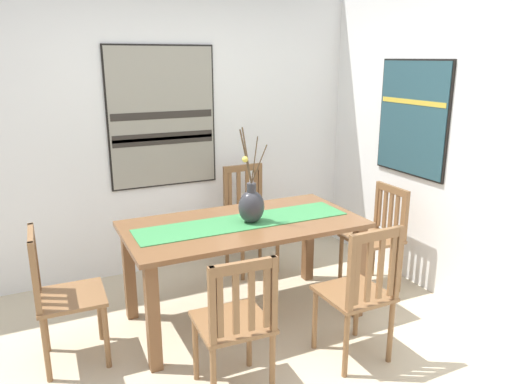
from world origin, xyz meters
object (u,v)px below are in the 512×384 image
(chair_4, at_px, (236,322))
(painting_on_side_wall, at_px, (413,118))
(chair_1, at_px, (249,217))
(chair_2, at_px, (377,234))
(chair_0, at_px, (61,294))
(chair_3, at_px, (360,291))
(dining_table, at_px, (244,237))
(centerpiece_vase, at_px, (251,205))
(painting_on_back_wall, at_px, (162,118))

(chair_4, xyz_separation_m, painting_on_side_wall, (2.05, 0.88, 0.97))
(chair_1, xyz_separation_m, painting_on_side_wall, (1.19, -0.78, 0.95))
(chair_2, height_order, painting_on_side_wall, painting_on_side_wall)
(chair_2, bearing_deg, chair_1, 133.92)
(chair_0, bearing_deg, chair_4, -42.22)
(chair_3, xyz_separation_m, chair_4, (-0.87, 0.02, -0.01))
(chair_0, height_order, painting_on_side_wall, painting_on_side_wall)
(chair_0, distance_m, chair_4, 1.19)
(chair_2, xyz_separation_m, chair_3, (-0.81, -0.82, 0.01))
(dining_table, bearing_deg, chair_2, -0.94)
(chair_3, xyz_separation_m, painting_on_side_wall, (1.18, 0.90, 0.96))
(chair_0, distance_m, chair_3, 1.93)
(chair_0, bearing_deg, chair_2, 0.13)
(centerpiece_vase, xyz_separation_m, chair_3, (0.40, -0.81, -0.42))
(dining_table, relative_size, painting_on_side_wall, 1.79)
(chair_3, distance_m, painting_on_side_wall, 1.77)
(chair_1, bearing_deg, chair_0, -153.46)
(chair_1, height_order, painting_on_back_wall, painting_on_back_wall)
(chair_0, bearing_deg, centerpiece_vase, -0.37)
(chair_0, bearing_deg, chair_1, 26.54)
(chair_2, relative_size, painting_on_back_wall, 0.72)
(chair_0, height_order, painting_on_back_wall, painting_on_back_wall)
(dining_table, xyz_separation_m, chair_2, (1.26, -0.02, -0.17))
(painting_on_back_wall, bearing_deg, chair_3, -70.75)
(painting_on_back_wall, distance_m, painting_on_side_wall, 2.20)
(chair_4, bearing_deg, chair_2, 25.59)
(dining_table, relative_size, centerpiece_vase, 2.47)
(dining_table, distance_m, chair_0, 1.32)
(dining_table, bearing_deg, painting_on_side_wall, 2.01)
(dining_table, xyz_separation_m, centerpiece_vase, (0.05, -0.04, 0.26))
(centerpiece_vase, relative_size, chair_2, 0.79)
(chair_2, bearing_deg, dining_table, 179.06)
(dining_table, bearing_deg, chair_1, 62.93)
(chair_1, bearing_deg, painting_on_back_wall, 153.44)
(chair_1, relative_size, painting_on_back_wall, 0.78)
(chair_2, distance_m, chair_3, 1.16)
(centerpiece_vase, distance_m, chair_4, 1.02)
(chair_0, relative_size, painting_on_side_wall, 0.95)
(chair_4, relative_size, painting_on_back_wall, 0.73)
(chair_0, height_order, chair_3, chair_3)
(chair_1, bearing_deg, painting_on_side_wall, -33.29)
(chair_1, height_order, chair_4, chair_1)
(chair_4, bearing_deg, chair_0, 137.78)
(centerpiece_vase, bearing_deg, chair_3, -63.78)
(chair_1, distance_m, chair_3, 1.68)
(chair_2, xyz_separation_m, chair_4, (-1.68, -0.81, 0.00))
(chair_4, bearing_deg, painting_on_side_wall, 23.35)
(painting_on_side_wall, bearing_deg, chair_0, -178.37)
(centerpiece_vase, bearing_deg, chair_2, 0.68)
(painting_on_back_wall, bearing_deg, chair_2, -38.43)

